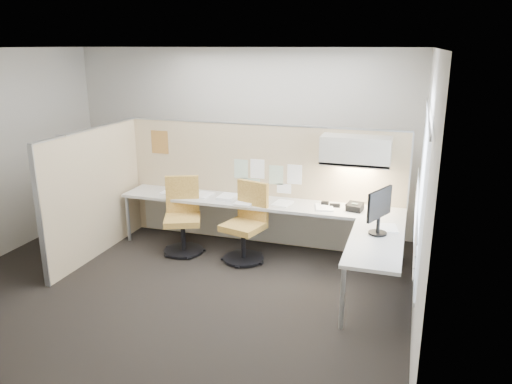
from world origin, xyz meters
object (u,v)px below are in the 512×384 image
(desk, at_px, (278,215))
(phone, at_px, (354,207))
(chair_right, at_px, (246,225))
(chair_left, at_px, (183,218))
(monitor, at_px, (379,209))

(desk, xyz_separation_m, phone, (1.01, 0.14, 0.18))
(chair_right, bearing_deg, chair_left, -164.17)
(chair_left, relative_size, phone, 4.33)
(monitor, bearing_deg, phone, 48.49)
(chair_left, bearing_deg, phone, -14.46)
(desk, relative_size, chair_right, 3.80)
(chair_right, xyz_separation_m, monitor, (1.75, -0.44, 0.55))
(monitor, distance_m, phone, 0.90)
(desk, height_order, chair_left, chair_left)
(desk, xyz_separation_m, monitor, (1.37, -0.65, 0.44))
(desk, xyz_separation_m, chair_left, (-1.33, -0.20, -0.11))
(monitor, bearing_deg, chair_left, 104.39)
(chair_left, xyz_separation_m, monitor, (2.70, -0.44, 0.55))
(chair_left, relative_size, monitor, 1.95)
(monitor, relative_size, phone, 2.22)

